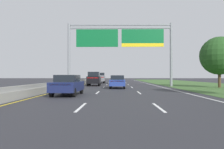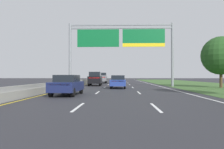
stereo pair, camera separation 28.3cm
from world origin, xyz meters
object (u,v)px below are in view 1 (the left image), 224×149
Objects in this scene: car_blue_centre_lane_sedan at (117,81)px; roadside_tree_mid at (219,56)px; pickup_truck_grey at (100,78)px; car_black_left_lane_suv at (94,79)px; overhead_sign_gantry at (120,41)px; car_navy_left_lane_sedan at (68,85)px.

roadside_tree_mid is at bearing -82.50° from car_blue_centre_lane_sedan.
car_black_left_lane_suv is at bearing 178.86° from pickup_truck_grey.
pickup_truck_grey is 13.75m from car_black_left_lane_suv.
car_blue_centre_lane_sedan is at bearing -154.17° from car_black_left_lane_suv.
pickup_truck_grey is 1.15× the size of car_black_left_lane_suv.
car_black_left_lane_suv is at bearing 149.68° from overhead_sign_gantry.
pickup_truck_grey is 1.23× the size of car_blue_centre_lane_sedan.
overhead_sign_gantry is at bearing 166.56° from roadside_tree_mid.
roadside_tree_mid is (16.63, -5.34, 2.98)m from car_black_left_lane_suv.
overhead_sign_gantry is 7.29m from car_blue_centre_lane_sedan.
car_black_left_lane_suv is at bearing 28.36° from car_blue_centre_lane_sedan.
roadside_tree_mid reaches higher than car_blue_centre_lane_sedan.
pickup_truck_grey is 30.23m from car_navy_left_lane_sedan.
overhead_sign_gantry is at bearing -15.78° from car_navy_left_lane_sedan.
pickup_truck_grey is at bearing 104.00° from overhead_sign_gantry.
roadside_tree_mid is at bearing -109.50° from car_black_left_lane_suv.
car_black_left_lane_suv is at bearing 162.22° from roadside_tree_mid.
car_blue_centre_lane_sedan is 10.37m from car_navy_left_lane_sedan.
car_black_left_lane_suv is 16.49m from car_navy_left_lane_sedan.
overhead_sign_gantry is at bearing -3.64° from car_blue_centre_lane_sedan.
roadside_tree_mid is (12.70, -3.03, -2.41)m from overhead_sign_gantry.
overhead_sign_gantry reaches higher than roadside_tree_mid.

